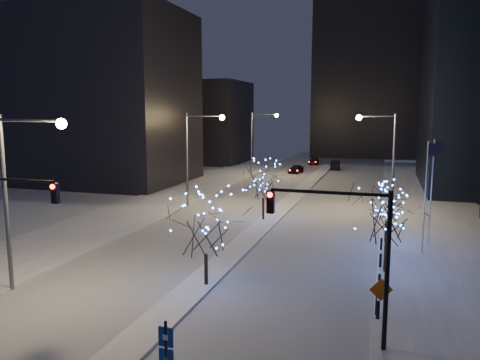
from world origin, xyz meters
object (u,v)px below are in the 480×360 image
at_px(street_lamp_w_near, 20,179).
at_px(holiday_tree_plaza_near, 388,215).
at_px(traffic_signal_east, 350,241).
at_px(holiday_tree_median_far, 263,181).
at_px(construction_sign, 381,293).
at_px(traffic_signal_west, 1,218).
at_px(car_far, 314,161).
at_px(wayfinding_sign, 166,354).
at_px(car_near, 296,169).
at_px(holiday_tree_plaza_far, 387,203).
at_px(street_lamp_east, 384,149).
at_px(car_mid, 335,165).
at_px(holiday_tree_median_near, 206,226).
at_px(street_lamp_w_mid, 196,147).
at_px(street_lamp_w_far, 258,135).

xyz_separation_m(street_lamp_w_near, holiday_tree_plaza_near, (19.44, 9.24, -2.70)).
bearing_deg(traffic_signal_east, holiday_tree_plaza_near, 81.34).
xyz_separation_m(holiday_tree_median_far, construction_sign, (10.80, -18.51, -2.50)).
relative_size(traffic_signal_west, car_far, 1.61).
distance_m(traffic_signal_east, wayfinding_sign, 8.71).
distance_m(traffic_signal_east, holiday_tree_plaza_near, 10.40).
bearing_deg(street_lamp_w_near, car_near, 84.81).
height_order(traffic_signal_west, holiday_tree_plaza_far, traffic_signal_west).
height_order(street_lamp_east, car_mid, street_lamp_east).
xyz_separation_m(holiday_tree_median_near, construction_sign, (9.80, -1.38, -2.33)).
bearing_deg(car_near, holiday_tree_plaza_near, -63.77).
relative_size(street_lamp_w_mid, construction_sign, 5.20).
height_order(traffic_signal_east, holiday_tree_median_far, traffic_signal_east).
xyz_separation_m(street_lamp_w_far, holiday_tree_plaza_far, (19.44, -33.59, -3.32)).
distance_m(street_lamp_w_mid, traffic_signal_east, 31.60).
bearing_deg(wayfinding_sign, holiday_tree_median_far, 100.29).
height_order(traffic_signal_east, holiday_tree_plaza_far, traffic_signal_east).
distance_m(street_lamp_east, wayfinding_sign, 35.91).
height_order(street_lamp_w_far, holiday_tree_median_near, street_lamp_w_far).
height_order(holiday_tree_median_far, holiday_tree_plaza_near, holiday_tree_plaza_near).
bearing_deg(street_lamp_w_far, traffic_signal_west, -89.45).
bearing_deg(holiday_tree_plaza_near, street_lamp_east, 91.27).
relative_size(street_lamp_w_mid, wayfinding_sign, 3.25).
xyz_separation_m(street_lamp_w_near, construction_sign, (19.24, 2.42, -5.19)).
height_order(traffic_signal_west, construction_sign, traffic_signal_west).
xyz_separation_m(traffic_signal_east, holiday_tree_median_near, (-8.44, 4.80, -1.13)).
bearing_deg(construction_sign, street_lamp_w_near, 171.40).
height_order(traffic_signal_east, car_mid, traffic_signal_east).
bearing_deg(holiday_tree_plaza_far, street_lamp_w_near, -139.82).
bearing_deg(construction_sign, street_lamp_w_mid, 114.66).
distance_m(street_lamp_w_near, wayfinding_sign, 14.80).
bearing_deg(wayfinding_sign, holiday_tree_plaza_near, 68.56).
distance_m(street_lamp_east, car_near, 31.37).
bearing_deg(car_near, street_lamp_east, -54.10).
xyz_separation_m(car_near, holiday_tree_plaza_far, (14.40, -39.07, 2.48)).
bearing_deg(car_far, holiday_tree_median_far, -90.64).
bearing_deg(holiday_tree_plaza_near, car_far, 102.64).
relative_size(street_lamp_w_far, street_lamp_east, 1.00).
height_order(car_far, holiday_tree_median_far, holiday_tree_median_far).
bearing_deg(holiday_tree_plaza_near, street_lamp_w_near, -154.59).
distance_m(street_lamp_w_mid, traffic_signal_west, 27.06).
distance_m(street_lamp_w_near, traffic_signal_west, 2.70).
relative_size(traffic_signal_west, holiday_tree_plaza_near, 1.23).
bearing_deg(holiday_tree_plaza_far, wayfinding_sign, -107.16).
bearing_deg(street_lamp_w_far, street_lamp_w_mid, -90.00).
distance_m(street_lamp_w_near, car_far, 69.70).
distance_m(holiday_tree_median_near, holiday_tree_plaza_near, 11.38).
xyz_separation_m(street_lamp_w_mid, construction_sign, (19.24, -22.58, -5.19)).
relative_size(car_mid, wayfinding_sign, 1.56).
height_order(holiday_tree_plaza_near, wayfinding_sign, holiday_tree_plaza_near).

